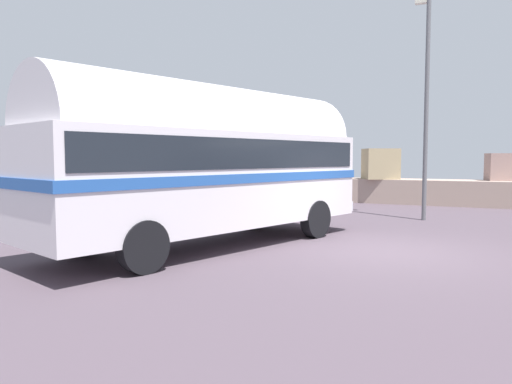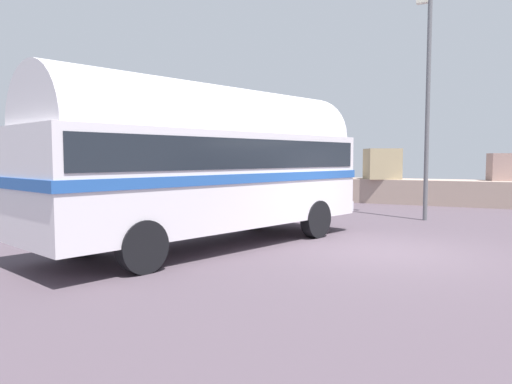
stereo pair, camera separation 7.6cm
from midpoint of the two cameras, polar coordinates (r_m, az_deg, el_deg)
name	(u,v)px [view 1 (the left image)]	position (r m, az deg, el deg)	size (l,w,h in m)	color
ground	(389,252)	(10.93, 15.30, -6.90)	(32.00, 26.00, 0.02)	#483C46
breakwater	(433,189)	(22.51, 20.24, 0.30)	(31.36, 2.43, 2.48)	gray
vintage_coach	(211,158)	(11.08, -5.60, 3.99)	(4.85, 8.91, 3.70)	black
lamp_post	(426,95)	(16.78, 19.41, 10.83)	(0.57, 0.81, 7.37)	#5B5B60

